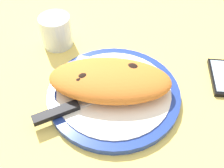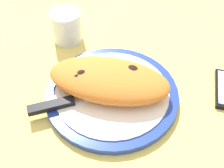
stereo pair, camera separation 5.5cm
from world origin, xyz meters
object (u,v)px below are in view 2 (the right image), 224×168
object	(u,v)px
fork	(108,63)
water_glass	(67,28)
plate	(112,93)
knife	(68,102)
calzone	(109,79)

from	to	relation	value
fork	water_glass	bearing A→B (deg)	-37.91
fork	water_glass	size ratio (longest dim) A/B	2.05
plate	knife	distance (cm)	9.78
calzone	plate	bearing A→B (deg)	138.86
knife	water_glass	distance (cm)	23.70
fork	knife	bearing A→B (deg)	65.17
calzone	knife	distance (cm)	9.59
plate	knife	world-z (taller)	knife
fork	water_glass	distance (cm)	15.88
knife	water_glass	bearing A→B (deg)	-74.24
fork	knife	world-z (taller)	knife
water_glass	calzone	bearing A→B (deg)	129.09
plate	knife	bearing A→B (deg)	30.55
plate	fork	world-z (taller)	fork
water_glass	plate	bearing A→B (deg)	129.55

